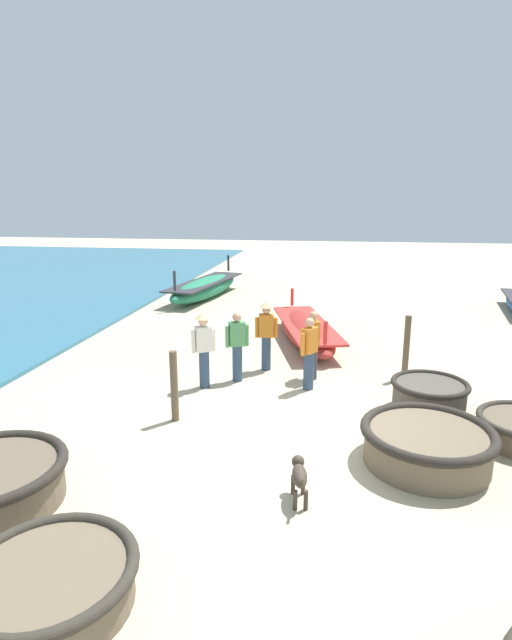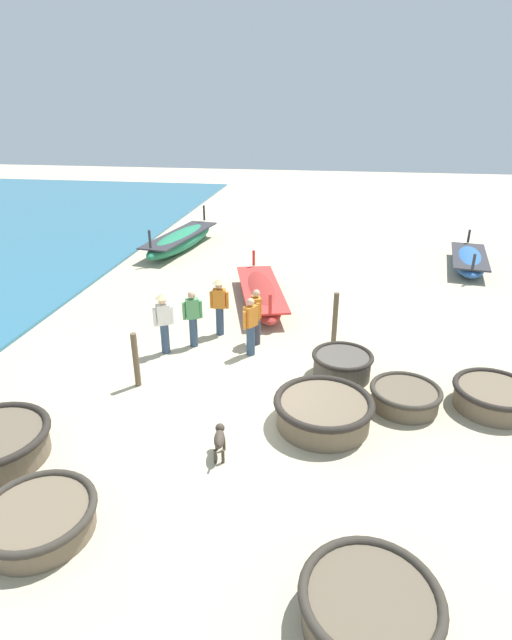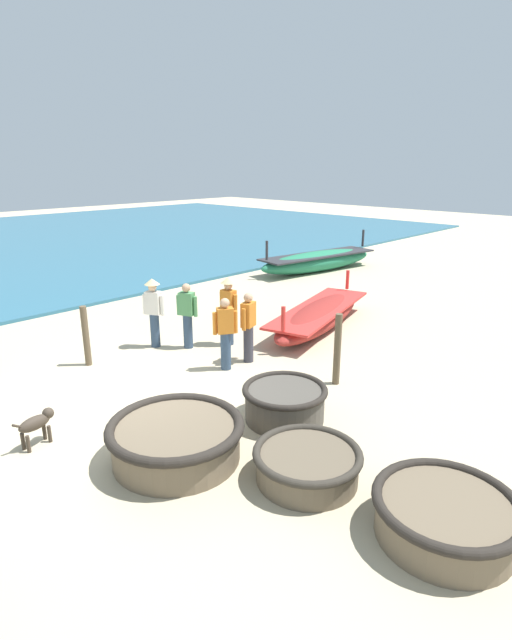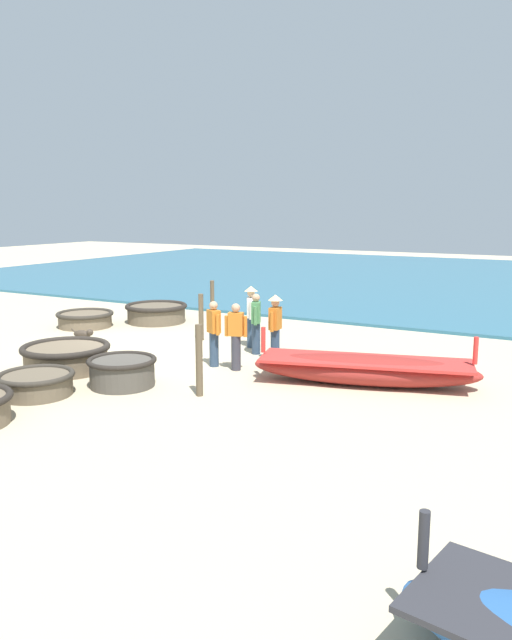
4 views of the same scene
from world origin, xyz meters
name	(u,v)px [view 1 (image 1 of 4)]	position (x,y,z in m)	size (l,w,h in m)	color
ground_plane	(300,440)	(0.00, 0.00, 0.00)	(80.00, 80.00, 0.00)	#BCAD8C
coracle_front_right	(50,583)	(-2.22, -3.94, 0.27)	(1.78, 1.78, 0.48)	brown
coracle_nearest	(427,444)	(1.97, -0.47, 0.34)	(2.04, 2.04, 0.61)	brown
coracle_far_left	(429,395)	(2.34, 1.55, 0.33)	(1.46, 1.46, 0.61)	#4C473F
long_boat_red_hull	(306,330)	(-0.28, 5.98, 0.33)	(2.41, 4.97, 1.14)	maroon
long_boat_blue_hull	(205,288)	(-4.75, 11.79, 0.42)	(2.15, 5.84, 1.46)	#237551
fisherman_standing_right	(204,345)	(-2.22, 2.10, 0.96)	(0.47, 0.36, 1.67)	#2D425B
fisherman_crouching	(309,352)	(0.00, 2.34, 0.84)	(0.37, 0.46, 1.57)	#2D425B
fisherman_with_hat	(313,343)	(0.05, 2.98, 0.84)	(0.32, 0.51, 1.57)	#383842
fisherman_standing_left	(266,331)	(-1.06, 3.42, 0.96)	(0.53, 0.36, 1.67)	#2D425B
fisherman_hauling	(237,345)	(-1.60, 2.60, 0.84)	(0.49, 0.34, 1.57)	#2D425B
dog	(299,475)	(0.11, -1.74, 0.37)	(0.28, 0.68, 0.55)	#3D3328
mooring_post_shoreline	(174,386)	(-2.33, 0.41, 0.67)	(0.14, 0.14, 1.33)	brown
mooring_post_inland	(406,347)	(2.13, 3.37, 0.73)	(0.14, 0.14, 1.46)	brown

